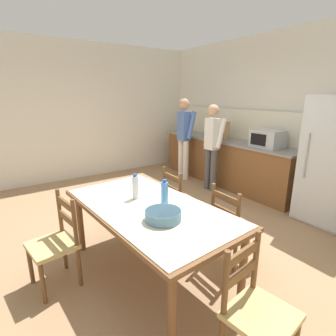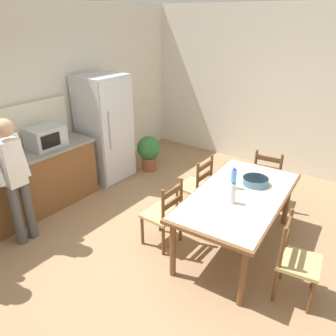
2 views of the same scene
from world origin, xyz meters
name	(u,v)px [view 2 (image 2 of 2)]	position (x,y,z in m)	size (l,w,h in m)	color
ground_plane	(173,251)	(0.00, 0.00, 0.00)	(8.32, 8.32, 0.00)	#9E7A56
wall_back	(31,106)	(0.00, 2.66, 1.45)	(6.52, 0.12, 2.90)	silver
wall_right	(279,91)	(3.26, 0.00, 1.45)	(0.12, 5.20, 2.90)	silver
refrigerator	(105,129)	(1.01, 2.19, 0.91)	(0.76, 0.73, 1.82)	silver
microwave	(46,137)	(-0.12, 2.21, 1.08)	(0.50, 0.39, 0.30)	#B2B7BC
dining_table	(239,199)	(0.55, -0.57, 0.69)	(1.98, 1.14, 0.76)	brown
bottle_near_centre	(233,193)	(0.31, -0.59, 0.89)	(0.07, 0.07, 0.27)	silver
bottle_off_centre	(234,179)	(0.63, -0.44, 0.89)	(0.07, 0.07, 0.27)	#4C8ED6
serving_bowl	(255,181)	(0.89, -0.62, 0.82)	(0.32, 0.32, 0.09)	slate
chair_head_end	(268,178)	(1.79, -0.48, 0.44)	(0.45, 0.47, 0.91)	brown
chair_side_near_left	(296,260)	(0.17, -1.40, 0.44)	(0.47, 0.46, 0.91)	brown
chair_side_far_right	(196,186)	(0.91, 0.25, 0.44)	(0.43, 0.41, 0.91)	brown
chair_side_far_left	(164,214)	(0.06, 0.19, 0.44)	(0.43, 0.41, 0.91)	brown
person_at_counter	(14,176)	(-0.95, 1.69, 0.93)	(0.41, 0.29, 1.65)	#4C4C4C
potted_plant	(149,151)	(1.67, 1.76, 0.39)	(0.44, 0.44, 0.67)	brown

